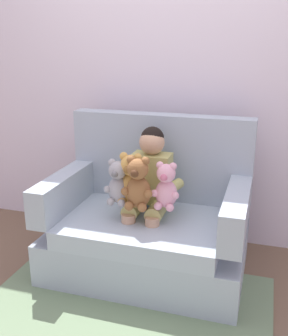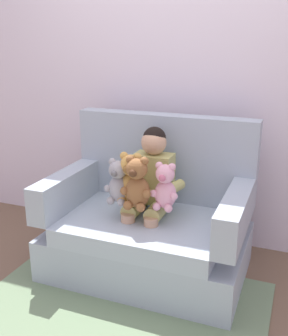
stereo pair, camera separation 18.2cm
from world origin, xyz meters
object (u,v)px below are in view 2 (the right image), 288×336
object	(u,v)px
seated_child	(150,183)
armchair	(150,225)
plush_brown	(137,184)
plush_pink	(165,188)
plush_grey	(118,183)
plush_honey	(131,180)

from	to	relation	value
seated_child	armchair	bearing A→B (deg)	-60.39
seated_child	plush_brown	xyz separation A→B (m)	(-0.01, -0.20, 0.06)
plush_brown	plush_pink	distance (m)	0.18
plush_grey	plush_pink	world-z (taller)	plush_pink
seated_child	plush_brown	size ratio (longest dim) A/B	2.41
plush_grey	plush_pink	xyz separation A→B (m)	(0.31, 0.02, 0.00)
plush_brown	plush_pink	xyz separation A→B (m)	(0.17, 0.05, -0.02)
seated_child	plush_grey	world-z (taller)	seated_child
plush_brown	armchair	bearing A→B (deg)	82.51
plush_pink	armchair	bearing A→B (deg)	137.73
plush_honey	plush_pink	bearing A→B (deg)	-10.25
plush_brown	seated_child	bearing A→B (deg)	84.26
plush_pink	plush_grey	bearing A→B (deg)	-176.05
armchair	plush_grey	size ratio (longest dim) A/B	4.38
plush_honey	plush_pink	size ratio (longest dim) A/B	1.12
armchair	plush_brown	world-z (taller)	armchair
plush_grey	plush_brown	distance (m)	0.15
seated_child	plush_pink	xyz separation A→B (m)	(0.15, -0.15, 0.04)
armchair	plush_grey	world-z (taller)	armchair
seated_child	plush_pink	bearing A→B (deg)	-43.51
plush_brown	plush_honey	bearing A→B (deg)	137.35
armchair	plush_honey	size ratio (longest dim) A/B	3.83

